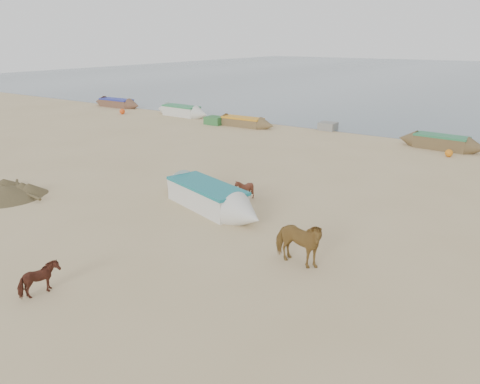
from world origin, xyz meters
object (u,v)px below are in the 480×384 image
cow_adult (298,242)px  near_canoe (207,196)px  calf_front (244,190)px  calf_right (40,280)px

cow_adult → near_canoe: 5.93m
cow_adult → calf_front: 6.10m
calf_right → calf_front: bearing=-15.6°
cow_adult → near_canoe: bearing=69.1°
calf_front → near_canoe: near_canoe is taller
calf_front → near_canoe: 1.72m
near_canoe → calf_right: bearing=-68.1°
calf_front → calf_right: bearing=-36.0°
near_canoe → cow_adult: bearing=-6.8°
near_canoe → calf_front: bearing=80.5°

